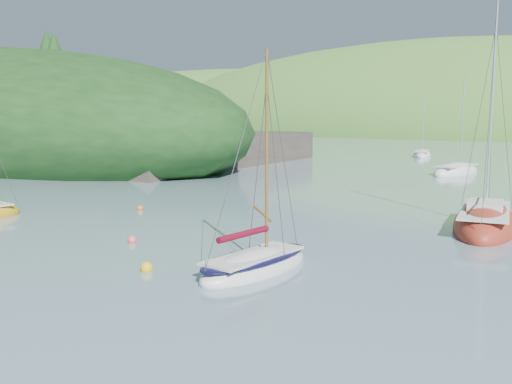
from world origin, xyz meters
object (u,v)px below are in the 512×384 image
Objects in this scene: daysailer_white at (255,265)px; sloop_red at (485,225)px; distant_sloop_c at (422,155)px; distant_sloop_a at (456,172)px.

daysailer_white is 0.68× the size of sloop_red.
distant_sloop_c is (-23.83, 46.42, -0.07)m from sloop_red.
sloop_red is 1.22× the size of distant_sloop_a.
distant_sloop_a is 24.01m from distant_sloop_c.
distant_sloop_a is 1.13× the size of distant_sloop_c.
distant_sloop_c is (-19.80, 59.99, -0.04)m from daysailer_white.
distant_sloop_c is (-12.52, 20.48, -0.01)m from distant_sloop_a.
sloop_red is 28.29m from distant_sloop_a.
daysailer_white is 63.18m from distant_sloop_c.
distant_sloop_c reaches higher than daysailer_white.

